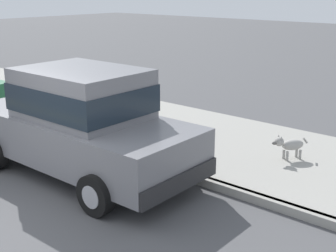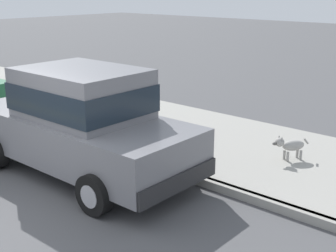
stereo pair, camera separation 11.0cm
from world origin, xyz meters
The scene contains 5 objects.
curb centered at (3.20, 0.00, 0.07)m, with size 0.16×64.00×0.14m, color gray.
sidewalk centered at (5.00, 0.00, 0.07)m, with size 3.60×64.00×0.14m, color #99968E.
car_grey_sedan centered at (2.19, 0.58, 0.98)m, with size 2.08×4.62×1.92m.
dog_grey centered at (4.92, -2.07, 0.43)m, with size 0.66×0.47×0.49m.
fire_hydrant centered at (3.65, 1.05, 0.48)m, with size 0.34×0.24×0.72m.
Camera 2 is at (-2.59, -5.66, 3.24)m, focal length 48.98 mm.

